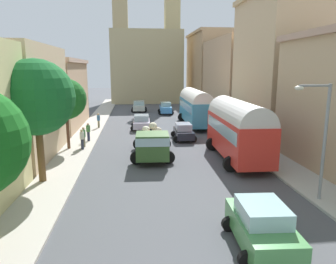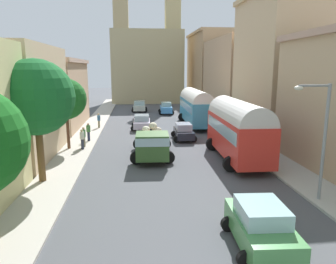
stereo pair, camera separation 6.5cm
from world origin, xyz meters
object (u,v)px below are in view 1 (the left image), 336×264
(parked_bus_1, at_px, (195,106))
(streetlamp_near, at_px, (320,132))
(car_0, at_px, (142,122))
(car_2, at_px, (262,226))
(pedestrian_1, at_px, (82,139))
(cargo_truck_0, at_px, (152,143))
(car_1, at_px, (139,106))
(car_3, at_px, (183,132))
(car_4, at_px, (166,108))
(pedestrian_0, at_px, (84,136))
(pedestrian_3, at_px, (99,120))
(pedestrian_2, at_px, (88,131))
(parked_bus_0, at_px, (238,127))

(parked_bus_1, xyz_separation_m, streetlamp_near, (1.81, -21.65, 1.23))
(car_0, bearing_deg, streetlamp_near, -68.13)
(car_2, distance_m, pedestrian_1, 17.22)
(cargo_truck_0, bearing_deg, car_1, 91.14)
(car_3, distance_m, car_4, 17.00)
(pedestrian_0, bearing_deg, car_0, 58.15)
(parked_bus_1, relative_size, car_3, 2.74)
(car_0, xyz_separation_m, pedestrian_1, (-4.95, -8.77, 0.24))
(cargo_truck_0, distance_m, car_1, 25.91)
(car_3, xyz_separation_m, car_4, (0.05, 17.00, 0.08))
(car_1, relative_size, pedestrian_0, 2.17)
(car_1, bearing_deg, car_0, -89.92)
(car_1, distance_m, pedestrian_1, 23.70)
(pedestrian_0, height_order, pedestrian_3, pedestrian_0)
(car_4, relative_size, pedestrian_0, 2.10)
(pedestrian_1, bearing_deg, pedestrian_0, 89.82)
(car_1, height_order, car_3, car_1)
(cargo_truck_0, bearing_deg, car_3, 61.43)
(car_0, bearing_deg, pedestrian_3, 172.01)
(parked_bus_1, distance_m, car_1, 14.28)
(car_2, xyz_separation_m, car_3, (-0.06, 18.05, -0.09))
(cargo_truck_0, xyz_separation_m, pedestrian_2, (-5.37, 5.71, -0.18))
(car_4, xyz_separation_m, pedestrian_0, (-8.73, -19.41, 0.20))
(parked_bus_0, height_order, car_3, parked_bus_0)
(car_1, relative_size, pedestrian_1, 2.20)
(cargo_truck_0, relative_size, car_3, 1.90)
(car_2, xyz_separation_m, pedestrian_2, (-8.67, 17.84, 0.16))
(parked_bus_1, bearing_deg, car_3, -109.07)
(pedestrian_3, relative_size, streetlamp_near, 0.30)
(parked_bus_0, relative_size, car_1, 2.25)
(pedestrian_2, bearing_deg, streetlamp_near, -47.78)
(car_0, distance_m, pedestrian_2, 7.56)
(parked_bus_0, height_order, car_2, parked_bus_0)
(parked_bus_0, bearing_deg, car_2, -103.86)
(streetlamp_near, bearing_deg, pedestrian_0, 137.16)
(car_3, xyz_separation_m, pedestrian_3, (-8.39, 6.21, 0.23))
(parked_bus_1, bearing_deg, car_1, 116.05)
(car_4, height_order, pedestrian_3, pedestrian_3)
(car_2, height_order, pedestrian_1, pedestrian_1)
(parked_bus_0, relative_size, pedestrian_0, 4.87)
(car_0, xyz_separation_m, car_1, (-0.02, 14.41, 0.03))
(car_0, distance_m, pedestrian_3, 4.72)
(car_0, distance_m, car_4, 12.05)
(pedestrian_2, bearing_deg, pedestrian_1, -91.38)
(pedestrian_2, bearing_deg, pedestrian_0, -91.81)
(cargo_truck_0, distance_m, pedestrian_1, 6.09)
(streetlamp_near, bearing_deg, pedestrian_3, 121.57)
(parked_bus_1, height_order, pedestrian_1, parked_bus_1)
(car_2, bearing_deg, pedestrian_2, 115.92)
(car_3, bearing_deg, pedestrian_2, -178.55)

